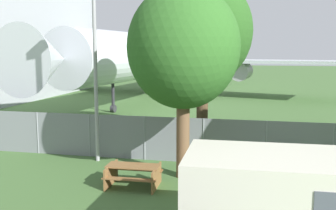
# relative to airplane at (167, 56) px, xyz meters

# --- Properties ---
(perimeter_fence) EXTENTS (56.07, 0.07, 1.91)m
(perimeter_fence) POSITION_rel_airplane_xyz_m (4.28, -23.84, -3.18)
(perimeter_fence) COLOR gray
(perimeter_fence) RESTS_ON ground
(airplane) EXTENTS (35.66, 43.98, 12.06)m
(airplane) POSITION_rel_airplane_xyz_m (0.00, 0.00, 0.00)
(airplane) COLOR silver
(airplane) RESTS_ON ground
(portable_cabin) EXTENTS (4.94, 2.70, 2.30)m
(portable_cabin) POSITION_rel_airplane_xyz_m (9.71, -30.61, -2.99)
(portable_cabin) COLOR beige
(portable_cabin) RESTS_ON ground
(picnic_bench_near_cabin) EXTENTS (1.88, 1.45, 0.76)m
(picnic_bench_near_cabin) POSITION_rel_airplane_xyz_m (4.81, -27.18, -3.66)
(picnic_bench_near_cabin) COLOR brown
(picnic_bench_near_cabin) RESTS_ON ground
(tree_behind_benches) EXTENTS (4.07, 4.07, 7.07)m
(tree_behind_benches) POSITION_rel_airplane_xyz_m (6.31, -25.77, 0.66)
(tree_behind_benches) COLOR brown
(tree_behind_benches) RESTS_ON ground
(tree_far_right) EXTENTS (4.89, 4.89, 8.35)m
(tree_far_right) POSITION_rel_airplane_xyz_m (6.29, -20.05, 1.48)
(tree_far_right) COLOR #4C3823
(tree_far_right) RESTS_ON ground
(light_mast) EXTENTS (0.44, 0.44, 7.82)m
(light_mast) POSITION_rel_airplane_xyz_m (2.35, -24.43, 0.63)
(light_mast) COLOR #99999E
(light_mast) RESTS_ON ground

